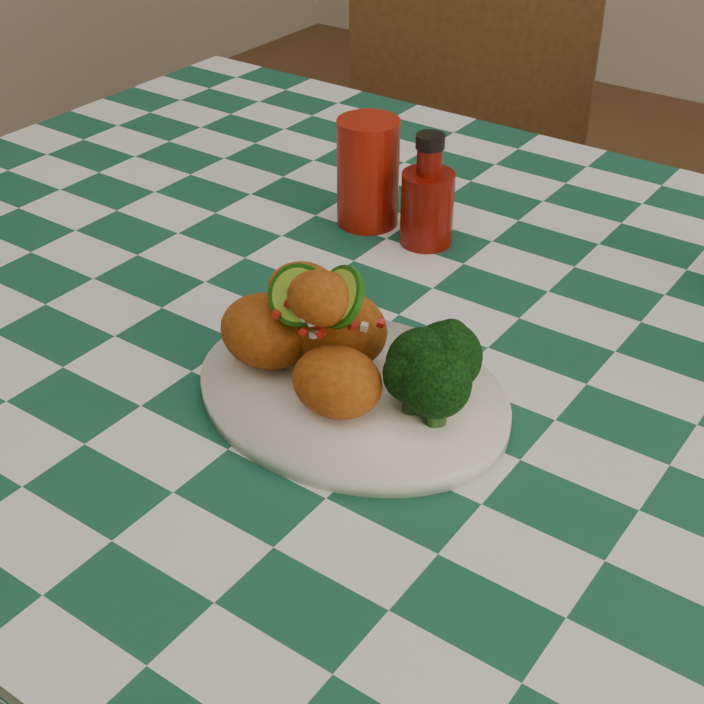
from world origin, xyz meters
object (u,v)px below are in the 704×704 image
Objects in this scene: dining_table at (462,621)px; ketchup_bottle at (428,190)px; plate at (352,395)px; wooden_chair_left at (440,221)px; fried_chicken_pile at (329,327)px; red_tumbler at (368,173)px.

ketchup_bottle is at bearing 137.69° from dining_table.
ketchup_bottle reaches higher than plate.
plate is at bearing -110.48° from dining_table.
fried_chicken_pile is at bearing -84.44° from wooden_chair_left.
plate reaches higher than dining_table.
dining_table is at bearing 61.62° from fried_chicken_pile.
plate is at bearing 0.00° from fried_chicken_pile.
plate is 2.24× the size of ketchup_bottle.
dining_table is 0.84m from wooden_chair_left.
dining_table is 5.73× the size of plate.
wooden_chair_left is at bearing 123.53° from dining_table.
wooden_chair_left is (-0.38, 0.84, -0.35)m from fried_chicken_pile.
ketchup_bottle is at bearing 105.78° from fried_chicken_pile.
wooden_chair_left is (-0.21, 0.54, -0.35)m from red_tumbler.
wooden_chair_left reaches higher than ketchup_bottle.
wooden_chair_left reaches higher than dining_table.
dining_table is at bearing -42.31° from ketchup_bottle.
red_tumbler is (-0.17, 0.30, -0.01)m from fried_chicken_pile.
wooden_chair_left is at bearing 115.68° from plate.
red_tumbler reaches higher than plate.
fried_chicken_pile is at bearing -74.22° from ketchup_bottle.
fried_chicken_pile is (-0.08, -0.15, 0.46)m from dining_table.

